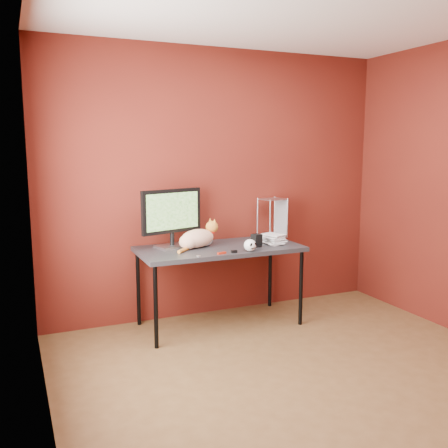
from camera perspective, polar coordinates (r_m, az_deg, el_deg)
name	(u,v)px	position (r m, az deg, el deg)	size (l,w,h in m)	color
room	(320,181)	(3.38, 10.96, 4.86)	(3.52, 3.52, 2.61)	#51361B
desk	(220,252)	(4.62, -0.51, -3.23)	(1.50, 0.70, 0.75)	black
monitor	(172,215)	(4.55, -5.99, 1.01)	(0.60, 0.27, 0.54)	#B1B1B6
cat	(198,238)	(4.56, -3.04, -1.62)	(0.48, 0.35, 0.25)	#D0672C
skull_mug	(250,245)	(4.40, 3.00, -2.44)	(0.11, 0.11, 0.11)	white
speaker	(257,241)	(4.61, 3.74, -1.93)	(0.10, 0.10, 0.12)	black
book_stack	(267,190)	(4.67, 4.98, 3.84)	(0.22, 0.25, 1.02)	beige
wire_rack	(272,218)	(5.05, 5.55, 0.70)	(0.27, 0.24, 0.40)	#B1B1B6
pocket_knife	(222,253)	(4.30, -0.27, -3.34)	(0.08, 0.02, 0.02)	#A11D0C
black_gadget	(234,252)	(4.35, 1.16, -3.17)	(0.05, 0.03, 0.02)	black
washer	(198,256)	(4.23, -2.95, -3.67)	(0.04, 0.04, 0.00)	#B1B1B6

